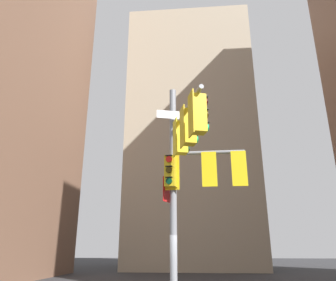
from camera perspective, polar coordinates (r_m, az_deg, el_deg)
name	(u,v)px	position (r m, az deg, el deg)	size (l,w,h in m)	color
building_mid_block	(191,143)	(38.93, 4.22, -0.42)	(13.63, 13.63, 28.42)	tan
signal_pole_assembly	(190,165)	(9.82, 3.90, -4.47)	(2.87, 3.62, 7.48)	gray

